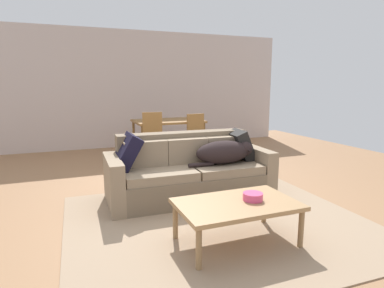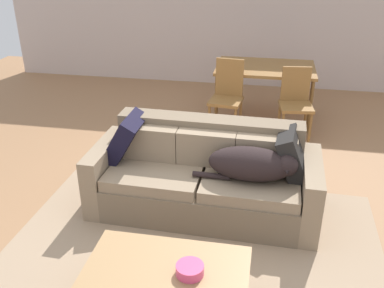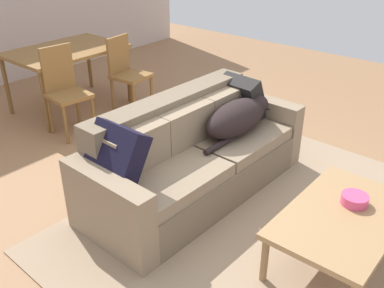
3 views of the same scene
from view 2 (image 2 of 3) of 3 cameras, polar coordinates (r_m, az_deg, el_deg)
ground_plane at (r=4.24m, az=0.26°, el=-8.66°), size 10.00×10.00×0.00m
back_partition at (r=7.53m, az=5.91°, el=17.80°), size 8.00×0.12×2.70m
area_rug at (r=3.60m, az=-0.67°, el=-15.97°), size 3.21×2.82×0.01m
couch at (r=4.12m, az=1.69°, el=-4.42°), size 2.12×0.91×0.83m
dog_on_left_cushion at (r=3.82m, az=8.05°, el=-2.64°), size 0.91×0.35×0.30m
throw_pillow_by_left_arm at (r=4.21m, az=-8.75°, el=0.88°), size 0.37×0.46×0.47m
throw_pillow_by_right_arm at (r=3.98m, az=13.13°, el=-1.32°), size 0.34×0.44×0.44m
coffee_table at (r=3.02m, az=-3.44°, el=-16.81°), size 1.10×0.68×0.40m
bowl_on_coffee_table at (r=2.94m, az=-0.28°, el=-16.20°), size 0.19×0.19×0.07m
dining_table at (r=6.16m, az=9.61°, el=9.41°), size 1.34×0.91×0.76m
dining_chair_near_left at (r=5.68m, az=4.66°, el=6.62°), size 0.44×0.44×0.97m
dining_chair_near_right at (r=5.65m, az=13.46°, el=5.62°), size 0.44×0.44×0.91m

